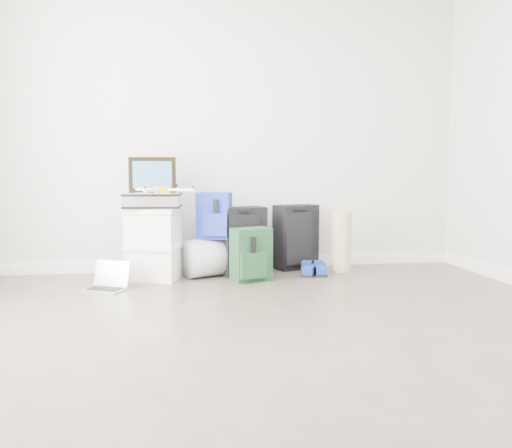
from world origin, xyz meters
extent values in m
plane|color=#3E342D|center=(0.00, 0.00, 0.00)|extent=(5.00, 5.00, 0.00)
cube|color=silver|center=(0.00, 2.50, 1.35)|extent=(4.50, 0.02, 2.70)
cube|color=white|center=(0.00, 2.49, 0.05)|extent=(4.50, 0.02, 0.10)
cube|color=white|center=(-0.74, 2.09, 0.14)|extent=(0.50, 0.45, 0.27)
cube|color=white|center=(-0.74, 2.09, 0.29)|extent=(0.53, 0.47, 0.04)
cube|color=white|center=(-0.74, 2.09, 0.45)|extent=(0.50, 0.45, 0.27)
cube|color=white|center=(-0.74, 2.09, 0.61)|extent=(0.53, 0.47, 0.04)
cube|color=#B2B2B7|center=(-0.74, 2.09, 0.70)|extent=(0.51, 0.40, 0.14)
cube|color=black|center=(-0.74, 2.19, 0.92)|extent=(0.41, 0.03, 0.31)
cube|color=navy|center=(-0.74, 2.17, 0.92)|extent=(0.34, 0.01, 0.24)
cube|color=gold|center=(-0.66, 2.07, 0.79)|extent=(0.14, 0.14, 0.05)
cube|color=white|center=(-0.59, 2.20, 0.79)|extent=(0.16, 0.28, 0.02)
cube|color=white|center=(-0.79, 2.14, 0.79)|extent=(0.28, 0.16, 0.02)
cube|color=white|center=(-0.73, 1.93, 0.79)|extent=(0.16, 0.28, 0.02)
cube|color=white|center=(-0.52, 2.00, 0.79)|extent=(0.28, 0.16, 0.02)
cylinder|color=gray|center=(-0.20, 2.17, 0.17)|extent=(0.64, 0.53, 0.34)
cube|color=navy|center=(-0.20, 2.15, 0.55)|extent=(0.34, 0.26, 0.42)
cube|color=navy|center=(-0.20, 2.05, 0.48)|extent=(0.23, 0.13, 0.20)
cube|color=black|center=(0.06, 2.18, 0.31)|extent=(0.45, 0.34, 0.62)
cube|color=black|center=(0.06, 2.05, 0.31)|extent=(0.29, 0.12, 0.50)
cube|color=black|center=(0.06, 2.05, 0.60)|extent=(0.12, 0.06, 0.02)
cube|color=#13361A|center=(0.10, 1.90, 0.23)|extent=(0.37, 0.28, 0.46)
cube|color=#13361A|center=(0.10, 1.79, 0.15)|extent=(0.25, 0.13, 0.22)
cube|color=black|center=(0.61, 2.38, 0.31)|extent=(0.45, 0.34, 0.62)
cube|color=black|center=(0.61, 2.25, 0.31)|extent=(0.29, 0.13, 0.50)
cube|color=black|center=(0.61, 2.25, 0.60)|extent=(0.14, 0.07, 0.03)
cube|color=black|center=(0.65, 2.03, 0.01)|extent=(0.20, 0.28, 0.02)
cube|color=#1C3DA8|center=(0.65, 2.03, 0.06)|extent=(0.19, 0.27, 0.06)
cube|color=black|center=(0.77, 2.03, 0.01)|extent=(0.16, 0.28, 0.02)
cube|color=#1C3DA8|center=(0.77, 2.03, 0.06)|extent=(0.15, 0.27, 0.06)
cylinder|color=tan|center=(1.00, 2.17, 0.29)|extent=(0.19, 0.19, 0.58)
cube|color=silver|center=(-1.12, 1.70, 0.01)|extent=(0.38, 0.34, 0.01)
cube|color=black|center=(-1.12, 1.70, 0.02)|extent=(0.31, 0.26, 0.00)
cube|color=black|center=(-1.07, 1.80, 0.12)|extent=(0.28, 0.16, 0.21)
camera|label=1|loc=(-0.65, -2.69, 0.98)|focal=38.00mm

